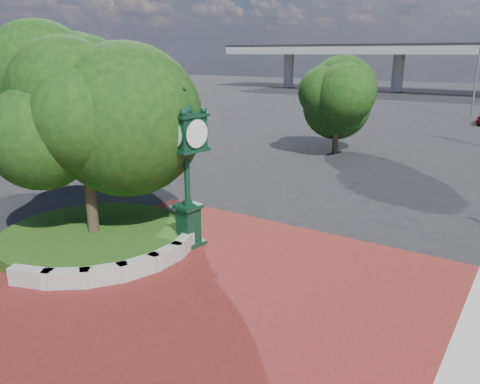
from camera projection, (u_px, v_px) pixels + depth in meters
name	position (u px, v px, depth m)	size (l,w,h in m)	color
ground	(215.00, 281.00, 12.98)	(200.00, 200.00, 0.00)	black
plaza	(192.00, 295.00, 12.17)	(12.00, 12.00, 0.04)	maroon
planter_wall	(144.00, 250.00, 14.34)	(2.96, 6.77, 0.54)	#9E9B93
grass_bed	(95.00, 237.00, 15.58)	(6.10, 6.10, 0.40)	#1B4213
tree_planter	(85.00, 132.00, 14.58)	(5.20, 5.20, 6.33)	#38281C
tree_northwest	(60.00, 95.00, 22.70)	(5.60, 5.60, 6.93)	#38281C
tree_street	(338.00, 102.00, 28.53)	(4.40, 4.40, 5.45)	#38281C
post_clock	(187.00, 163.00, 14.60)	(1.17, 1.17, 5.03)	black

